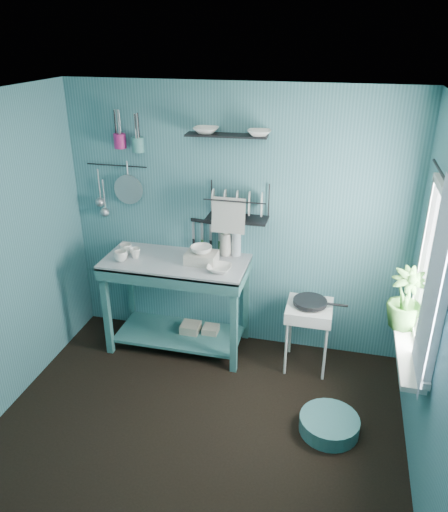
% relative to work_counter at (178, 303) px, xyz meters
% --- Properties ---
extents(floor, '(3.20, 3.20, 0.00)m').
position_rel_work_counter_xyz_m(floor, '(0.50, -1.22, -0.47)').
color(floor, black).
rests_on(floor, ground).
extents(ceiling, '(3.20, 3.20, 0.00)m').
position_rel_work_counter_xyz_m(ceiling, '(0.50, -1.22, 2.03)').
color(ceiling, silver).
rests_on(ceiling, ground).
extents(wall_back, '(3.20, 0.00, 3.20)m').
position_rel_work_counter_xyz_m(wall_back, '(0.50, 0.28, 0.78)').
color(wall_back, '#3D757D').
rests_on(wall_back, ground).
extents(wall_front, '(3.20, 0.00, 3.20)m').
position_rel_work_counter_xyz_m(wall_front, '(0.50, -2.72, 0.78)').
color(wall_front, '#3D757D').
rests_on(wall_front, ground).
extents(wall_right, '(0.00, 3.00, 3.00)m').
position_rel_work_counter_xyz_m(wall_right, '(2.10, -1.22, 0.78)').
color(wall_right, '#3D757D').
rests_on(wall_right, ground).
extents(work_counter, '(1.41, 0.83, 0.94)m').
position_rel_work_counter_xyz_m(work_counter, '(0.00, 0.00, 0.00)').
color(work_counter, '#346F6E').
rests_on(work_counter, floor).
extents(mug_left, '(0.12, 0.12, 0.10)m').
position_rel_work_counter_xyz_m(mug_left, '(-0.48, -0.16, 0.52)').
color(mug_left, white).
rests_on(mug_left, work_counter).
extents(mug_mid, '(0.14, 0.14, 0.09)m').
position_rel_work_counter_xyz_m(mug_mid, '(-0.38, -0.06, 0.52)').
color(mug_mid, white).
rests_on(mug_mid, work_counter).
extents(mug_right, '(0.17, 0.17, 0.10)m').
position_rel_work_counter_xyz_m(mug_right, '(-0.50, 0.00, 0.52)').
color(mug_right, white).
rests_on(mug_right, work_counter).
extents(wash_tub, '(0.28, 0.22, 0.10)m').
position_rel_work_counter_xyz_m(wash_tub, '(0.25, -0.02, 0.52)').
color(wash_tub, beige).
rests_on(wash_tub, work_counter).
extents(tub_bowl, '(0.20, 0.19, 0.06)m').
position_rel_work_counter_xyz_m(tub_bowl, '(0.25, -0.02, 0.60)').
color(tub_bowl, white).
rests_on(tub_bowl, wash_tub).
extents(soap_bottle, '(0.12, 0.12, 0.30)m').
position_rel_work_counter_xyz_m(soap_bottle, '(0.42, 0.20, 0.62)').
color(soap_bottle, beige).
rests_on(soap_bottle, work_counter).
extents(water_bottle, '(0.09, 0.09, 0.28)m').
position_rel_work_counter_xyz_m(water_bottle, '(0.52, 0.22, 0.61)').
color(water_bottle, '#B3BEC7').
rests_on(water_bottle, work_counter).
extents(counter_bowl, '(0.22, 0.22, 0.05)m').
position_rel_work_counter_xyz_m(counter_bowl, '(0.45, -0.15, 0.50)').
color(counter_bowl, white).
rests_on(counter_bowl, work_counter).
extents(hotplate_stand, '(0.45, 0.45, 0.65)m').
position_rel_work_counter_xyz_m(hotplate_stand, '(1.25, -0.04, -0.15)').
color(hotplate_stand, silver).
rests_on(hotplate_stand, floor).
extents(frying_pan, '(0.30, 0.30, 0.03)m').
position_rel_work_counter_xyz_m(frying_pan, '(1.25, -0.04, 0.21)').
color(frying_pan, black).
rests_on(frying_pan, hotplate_stand).
extents(knife_strip, '(0.32, 0.07, 0.03)m').
position_rel_work_counter_xyz_m(knife_strip, '(0.23, 0.25, 0.77)').
color(knife_strip, black).
rests_on(knife_strip, wall_back).
extents(dish_rack, '(0.57, 0.28, 0.32)m').
position_rel_work_counter_xyz_m(dish_rack, '(0.54, 0.15, 1.02)').
color(dish_rack, black).
rests_on(dish_rack, wall_back).
extents(upper_shelf, '(0.71, 0.22, 0.01)m').
position_rel_work_counter_xyz_m(upper_shelf, '(0.44, 0.18, 1.60)').
color(upper_shelf, black).
rests_on(upper_shelf, wall_back).
extents(shelf_bowl_left, '(0.21, 0.21, 0.05)m').
position_rel_work_counter_xyz_m(shelf_bowl_left, '(0.25, 0.18, 1.54)').
color(shelf_bowl_left, white).
rests_on(shelf_bowl_left, upper_shelf).
extents(shelf_bowl_right, '(0.22, 0.22, 0.05)m').
position_rel_work_counter_xyz_m(shelf_bowl_right, '(0.71, 0.18, 1.57)').
color(shelf_bowl_right, white).
rests_on(shelf_bowl_right, upper_shelf).
extents(utensil_cup_magenta, '(0.11, 0.11, 0.13)m').
position_rel_work_counter_xyz_m(utensil_cup_magenta, '(-0.56, 0.20, 1.50)').
color(utensil_cup_magenta, '#B0206B').
rests_on(utensil_cup_magenta, wall_back).
extents(utensil_cup_teal, '(0.11, 0.11, 0.13)m').
position_rel_work_counter_xyz_m(utensil_cup_teal, '(-0.39, 0.20, 1.47)').
color(utensil_cup_teal, teal).
rests_on(utensil_cup_teal, wall_back).
extents(colander, '(0.28, 0.03, 0.28)m').
position_rel_work_counter_xyz_m(colander, '(-0.53, 0.23, 1.03)').
color(colander, '#A6A9AE').
rests_on(colander, wall_back).
extents(ladle_outer, '(0.01, 0.01, 0.30)m').
position_rel_work_counter_xyz_m(ladle_outer, '(-0.84, 0.24, 1.06)').
color(ladle_outer, '#A6A9AE').
rests_on(ladle_outer, wall_back).
extents(ladle_inner, '(0.01, 0.01, 0.30)m').
position_rel_work_counter_xyz_m(ladle_inner, '(-0.80, 0.24, 0.96)').
color(ladle_inner, '#A6A9AE').
rests_on(ladle_inner, wall_back).
extents(hook_rail, '(0.60, 0.01, 0.01)m').
position_rel_work_counter_xyz_m(hook_rail, '(-0.64, 0.25, 1.25)').
color(hook_rail, black).
rests_on(hook_rail, wall_back).
extents(window_glass, '(0.00, 1.10, 1.10)m').
position_rel_work_counter_xyz_m(window_glass, '(2.08, -0.77, 0.93)').
color(window_glass, white).
rests_on(window_glass, wall_right).
extents(windowsill, '(0.16, 0.95, 0.04)m').
position_rel_work_counter_xyz_m(windowsill, '(2.00, -0.77, 0.34)').
color(windowsill, silver).
rests_on(windowsill, wall_right).
extents(curtain, '(0.00, 1.35, 1.35)m').
position_rel_work_counter_xyz_m(curtain, '(2.02, -1.07, 0.98)').
color(curtain, silver).
rests_on(curtain, wall_right).
extents(curtain_rod, '(0.02, 1.05, 0.02)m').
position_rel_work_counter_xyz_m(curtain_rod, '(2.04, -0.77, 1.58)').
color(curtain_rod, black).
rests_on(curtain_rod, wall_right).
extents(potted_plant, '(0.31, 0.31, 0.47)m').
position_rel_work_counter_xyz_m(potted_plant, '(1.97, -0.51, 0.59)').
color(potted_plant, '#386E2C').
rests_on(potted_plant, windowsill).
extents(storage_tin_large, '(0.18, 0.18, 0.22)m').
position_rel_work_counter_xyz_m(storage_tin_large, '(0.10, 0.05, -0.36)').
color(storage_tin_large, tan).
rests_on(storage_tin_large, floor).
extents(storage_tin_small, '(0.15, 0.15, 0.20)m').
position_rel_work_counter_xyz_m(storage_tin_small, '(0.30, 0.08, -0.37)').
color(storage_tin_small, tan).
rests_on(storage_tin_small, floor).
extents(floor_basin, '(0.47, 0.47, 0.13)m').
position_rel_work_counter_xyz_m(floor_basin, '(1.52, -0.85, -0.41)').
color(floor_basin, teal).
rests_on(floor_basin, floor).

